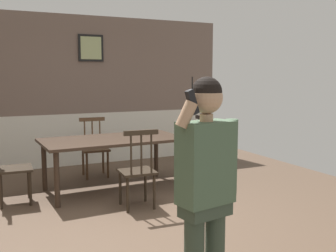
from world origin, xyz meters
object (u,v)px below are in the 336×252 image
chair_at_table_head (95,148)px  chair_by_doorway (138,170)px  dining_table (113,143)px  chair_near_window (195,150)px  chair_opposite_corner (11,167)px  person_figure (206,182)px

chair_at_table_head → chair_by_doorway: bearing=95.3°
dining_table → chair_near_window: size_ratio=2.02×
chair_by_doorway → chair_opposite_corner: bearing=152.4°
chair_opposite_corner → person_figure: (1.06, -3.13, 0.45)m
chair_at_table_head → chair_opposite_corner: size_ratio=0.94×
chair_by_doorway → chair_at_table_head: (-0.07, 1.81, -0.01)m
chair_near_window → person_figure: person_figure is taller
chair_at_table_head → chair_opposite_corner: (-1.35, -0.96, 0.02)m
chair_at_table_head → chair_opposite_corner: chair_opposite_corner is taller
dining_table → chair_at_table_head: 0.93m
dining_table → chair_near_window: (1.39, 0.06, -0.22)m
chair_near_window → chair_opposite_corner: (-2.78, -0.12, 0.02)m
dining_table → chair_opposite_corner: size_ratio=1.99×
chair_near_window → person_figure: 3.70m
dining_table → chair_near_window: chair_near_window is taller
dining_table → chair_opposite_corner: chair_opposite_corner is taller
chair_opposite_corner → dining_table: bearing=95.0°
dining_table → chair_near_window: bearing=2.5°
chair_near_window → dining_table: bearing=91.1°
chair_by_doorway → chair_at_table_head: size_ratio=1.05×
chair_at_table_head → person_figure: person_figure is taller
chair_by_doorway → person_figure: size_ratio=0.61×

